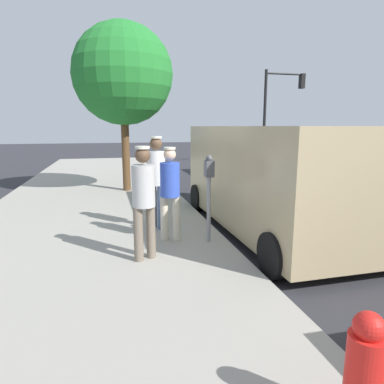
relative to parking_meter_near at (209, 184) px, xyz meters
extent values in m
plane|color=#2D2D33|center=(-1.35, -0.89, -1.18)|extent=(80.00, 80.00, 0.00)
cube|color=#9E998E|center=(2.15, -0.89, -1.11)|extent=(5.00, 32.00, 0.15)
cylinder|color=gray|center=(0.00, 0.00, -0.46)|extent=(0.07, 0.07, 1.15)
cube|color=#4C4C51|center=(0.00, 0.00, 0.26)|extent=(0.14, 0.18, 0.28)
sphere|color=#47474C|center=(0.00, 0.00, 0.43)|extent=(0.12, 0.12, 0.12)
cylinder|color=beige|center=(0.74, -0.28, -0.64)|extent=(0.14, 0.14, 0.79)
cylinder|color=beige|center=(0.53, -0.20, -0.64)|extent=(0.14, 0.14, 0.79)
cylinder|color=blue|center=(0.64, -0.24, 0.06)|extent=(0.34, 0.34, 0.59)
sphere|color=beige|center=(0.64, -0.24, 0.49)|extent=(0.21, 0.21, 0.21)
cylinder|color=silver|center=(0.64, -0.24, 0.60)|extent=(0.20, 0.20, 0.04)
cylinder|color=#726656|center=(1.27, 0.60, -0.62)|extent=(0.14, 0.14, 0.82)
cylinder|color=#726656|center=(1.07, 0.51, -0.62)|extent=(0.14, 0.14, 0.82)
cylinder|color=#B7B7B7|center=(1.17, 0.55, 0.10)|extent=(0.34, 0.34, 0.62)
sphere|color=brown|center=(1.17, 0.55, 0.55)|extent=(0.22, 0.22, 0.22)
cylinder|color=silver|center=(1.17, 0.55, 0.67)|extent=(0.21, 0.21, 0.04)
cylinder|color=#4C608C|center=(0.83, -1.10, -0.60)|extent=(0.14, 0.14, 0.87)
cylinder|color=#4C608C|center=(0.70, -0.92, -0.60)|extent=(0.14, 0.14, 0.87)
cylinder|color=white|center=(0.76, -1.01, 0.17)|extent=(0.34, 0.34, 0.65)
sphere|color=brown|center=(0.76, -1.01, 0.64)|extent=(0.24, 0.24, 0.24)
cylinder|color=silver|center=(0.76, -1.01, 0.76)|extent=(0.22, 0.22, 0.04)
cube|color=tan|center=(-1.50, -0.73, -0.01)|extent=(2.07, 5.23, 1.96)
cube|color=black|center=(-1.47, -3.18, 0.38)|extent=(1.84, 0.10, 0.88)
cylinder|color=black|center=(-0.52, -2.76, -0.84)|extent=(0.23, 0.68, 0.68)
cylinder|color=black|center=(-2.42, -2.79, -0.84)|extent=(0.23, 0.68, 0.68)
cylinder|color=black|center=(-0.58, 1.33, -0.84)|extent=(0.23, 0.68, 0.68)
cylinder|color=black|center=(-6.89, -12.39, 1.42)|extent=(0.16, 0.16, 5.20)
cylinder|color=black|center=(-8.09, -12.39, 3.82)|extent=(2.40, 0.10, 0.10)
cube|color=black|center=(-9.09, -12.39, 3.47)|extent=(0.24, 0.32, 0.80)
sphere|color=red|center=(-9.09, -12.56, 3.72)|extent=(0.17, 0.17, 0.17)
sphere|color=yellow|center=(-9.09, -12.56, 3.47)|extent=(0.17, 0.17, 0.17)
sphere|color=green|center=(-9.09, -12.56, 3.22)|extent=(0.17, 0.17, 0.17)
cylinder|color=brown|center=(1.14, -5.30, 0.21)|extent=(0.24, 0.24, 2.48)
sphere|color=#237A2E|center=(1.14, -5.30, 2.49)|extent=(2.99, 2.99, 2.99)
cylinder|color=red|center=(0.10, 3.88, -0.68)|extent=(0.24, 0.24, 0.70)
sphere|color=red|center=(0.10, 3.88, -0.27)|extent=(0.20, 0.20, 0.20)
camera|label=1|loc=(1.63, 5.49, 0.96)|focal=31.70mm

